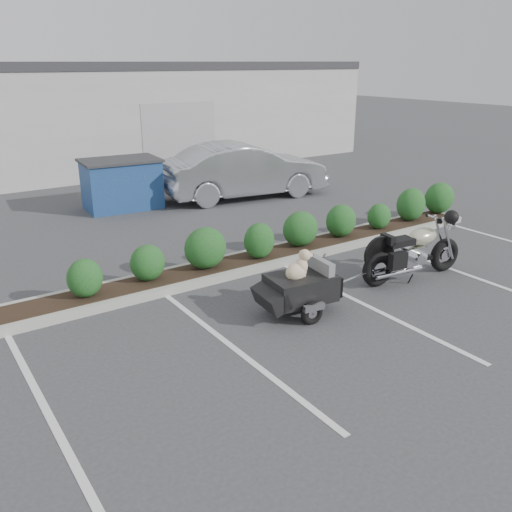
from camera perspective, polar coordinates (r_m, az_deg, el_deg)
ground at (r=9.33m, az=3.64°, el=-5.68°), size 90.00×90.00×0.00m
planter_kerb at (r=11.48m, az=0.89°, el=-0.22°), size 12.00×1.00×0.15m
building at (r=24.27m, az=-22.38°, el=13.64°), size 26.00×10.00×4.00m
motorcycle at (r=10.86m, az=16.29°, el=0.42°), size 2.40×0.87×1.38m
pet_trailer at (r=9.03m, az=4.64°, el=-3.23°), size 1.93×1.09×1.14m
sedan at (r=16.90m, az=-1.24°, el=9.00°), size 5.31×2.54×1.68m
dumpster at (r=16.07m, az=-13.96°, el=7.41°), size 2.26×1.64×1.41m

